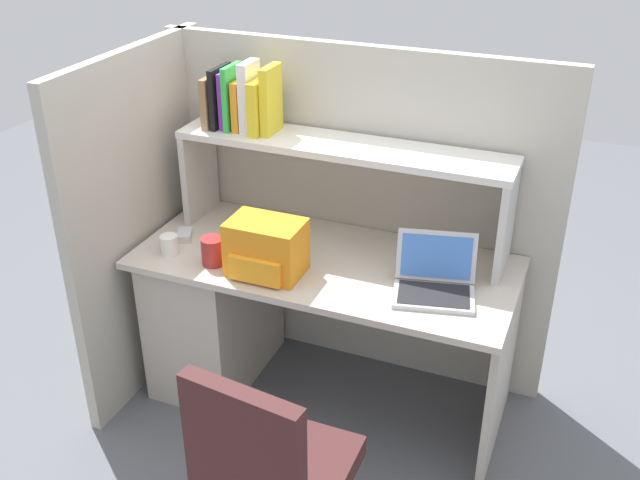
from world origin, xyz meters
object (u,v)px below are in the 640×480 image
at_px(backpack, 266,249).
at_px(paper_cup, 169,245).
at_px(snack_canister, 213,251).
at_px(computer_mouse, 185,235).
at_px(laptop, 435,281).

xyz_separation_m(backpack, paper_cup, (-0.45, -0.01, -0.07)).
relative_size(paper_cup, snack_canister, 0.70).
bearing_deg(computer_mouse, paper_cup, -109.55).
height_order(laptop, backpack, backpack).
bearing_deg(backpack, computer_mouse, 164.11).
distance_m(laptop, computer_mouse, 1.14).
bearing_deg(snack_canister, computer_mouse, 146.85).
xyz_separation_m(laptop, backpack, (-0.67, -0.11, 0.06)).
bearing_deg(paper_cup, snack_canister, -2.21).
bearing_deg(computer_mouse, snack_canister, -58.11).
bearing_deg(backpack, paper_cup, -178.73).
xyz_separation_m(laptop, paper_cup, (-1.12, -0.12, -0.01)).
bearing_deg(snack_canister, paper_cup, 177.79).
relative_size(laptop, paper_cup, 4.34).
relative_size(laptop, snack_canister, 3.04).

